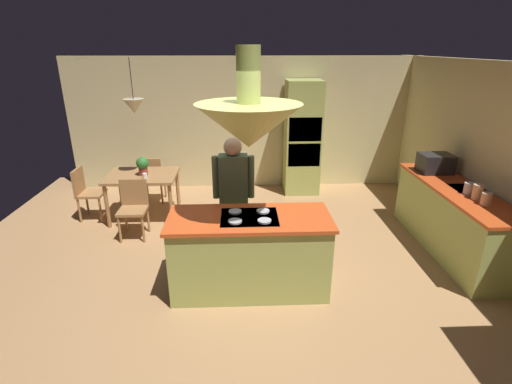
# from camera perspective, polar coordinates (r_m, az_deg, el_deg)

# --- Properties ---
(ground) EXTENTS (8.16, 8.16, 0.00)m
(ground) POSITION_cam_1_polar(r_m,az_deg,el_deg) (4.90, -0.99, -12.71)
(ground) COLOR #AD7F51
(wall_back) EXTENTS (6.80, 0.10, 2.55)m
(wall_back) POSITION_cam_1_polar(r_m,az_deg,el_deg) (7.66, -1.76, 10.14)
(wall_back) COLOR beige
(wall_back) RESTS_ON ground
(wall_right) EXTENTS (0.10, 7.20, 2.55)m
(wall_right) POSITION_cam_1_polar(r_m,az_deg,el_deg) (5.77, 33.09, 3.04)
(wall_right) COLOR beige
(wall_right) RESTS_ON ground
(kitchen_island) EXTENTS (1.84, 0.78, 0.95)m
(kitchen_island) POSITION_cam_1_polar(r_m,az_deg,el_deg) (4.48, -0.96, -9.12)
(kitchen_island) COLOR #A8B259
(kitchen_island) RESTS_ON ground
(counter_run_right) EXTENTS (0.73, 2.36, 0.93)m
(counter_run_right) POSITION_cam_1_polar(r_m,az_deg,el_deg) (5.96, 27.33, -3.60)
(counter_run_right) COLOR #A8B259
(counter_run_right) RESTS_ON ground
(oven_tower) EXTENTS (0.66, 0.62, 2.15)m
(oven_tower) POSITION_cam_1_polar(r_m,az_deg,el_deg) (7.40, 6.93, 8.01)
(oven_tower) COLOR #A8B259
(oven_tower) RESTS_ON ground
(dining_table) EXTENTS (1.12, 0.86, 0.76)m
(dining_table) POSITION_cam_1_polar(r_m,az_deg,el_deg) (6.52, -16.60, 1.69)
(dining_table) COLOR #A37243
(dining_table) RESTS_ON ground
(person_at_island) EXTENTS (0.53, 0.22, 1.68)m
(person_at_island) POSITION_cam_1_polar(r_m,az_deg,el_deg) (4.87, -3.35, -0.16)
(person_at_island) COLOR tan
(person_at_island) RESTS_ON ground
(range_hood) EXTENTS (1.10, 1.10, 1.00)m
(range_hood) POSITION_cam_1_polar(r_m,az_deg,el_deg) (3.95, -1.09, 10.27)
(range_hood) COLOR #A8B259
(pendant_light_over_table) EXTENTS (0.32, 0.32, 0.82)m
(pendant_light_over_table) POSITION_cam_1_polar(r_m,az_deg,el_deg) (6.25, -17.76, 12.14)
(pendant_light_over_table) COLOR beige
(chair_facing_island) EXTENTS (0.40, 0.40, 0.87)m
(chair_facing_island) POSITION_cam_1_polar(r_m,az_deg,el_deg) (5.99, -17.86, -1.80)
(chair_facing_island) COLOR #A37243
(chair_facing_island) RESTS_ON ground
(chair_by_back_wall) EXTENTS (0.40, 0.40, 0.87)m
(chair_by_back_wall) POSITION_cam_1_polar(r_m,az_deg,el_deg) (7.17, -15.30, 2.24)
(chair_by_back_wall) COLOR #A37243
(chair_by_back_wall) RESTS_ON ground
(chair_at_corner) EXTENTS (0.40, 0.40, 0.87)m
(chair_at_corner) POSITION_cam_1_polar(r_m,az_deg,el_deg) (6.86, -24.07, 0.27)
(chair_at_corner) COLOR #A37243
(chair_at_corner) RESTS_ON ground
(potted_plant_on_table) EXTENTS (0.20, 0.20, 0.30)m
(potted_plant_on_table) POSITION_cam_1_polar(r_m,az_deg,el_deg) (6.41, -16.60, 3.89)
(potted_plant_on_table) COLOR #99382D
(potted_plant_on_table) RESTS_ON dining_table
(cup_on_table) EXTENTS (0.07, 0.07, 0.09)m
(cup_on_table) POSITION_cam_1_polar(r_m,az_deg,el_deg) (6.25, -16.27, 2.31)
(cup_on_table) COLOR white
(cup_on_table) RESTS_ON dining_table
(canister_flour) EXTENTS (0.12, 0.12, 0.16)m
(canister_flour) POSITION_cam_1_polar(r_m,az_deg,el_deg) (5.32, 31.17, -0.89)
(canister_flour) COLOR #E0B78C
(canister_flour) RESTS_ON counter_run_right
(canister_sugar) EXTENTS (0.12, 0.12, 0.19)m
(canister_sugar) POSITION_cam_1_polar(r_m,az_deg,el_deg) (5.45, 30.23, -0.01)
(canister_sugar) COLOR #E0B78C
(canister_sugar) RESTS_ON counter_run_right
(canister_tea) EXTENTS (0.13, 0.13, 0.15)m
(canister_tea) POSITION_cam_1_polar(r_m,az_deg,el_deg) (5.60, 29.26, 0.46)
(canister_tea) COLOR silver
(canister_tea) RESTS_ON counter_run_right
(microwave_on_counter) EXTENTS (0.46, 0.36, 0.28)m
(microwave_on_counter) POSITION_cam_1_polar(r_m,az_deg,el_deg) (6.34, 25.26, 3.91)
(microwave_on_counter) COLOR #232326
(microwave_on_counter) RESTS_ON counter_run_right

